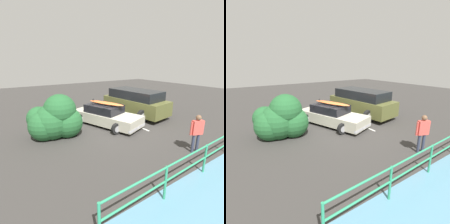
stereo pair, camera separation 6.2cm
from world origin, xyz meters
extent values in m
cube|color=#383533|center=(0.00, 0.00, -0.01)|extent=(44.00, 44.00, 0.02)
cube|color=silver|center=(-1.15, -0.56, 0.00)|extent=(0.12, 4.40, 0.00)
cube|color=#B7B29E|center=(0.26, -0.56, 0.47)|extent=(2.95, 4.61, 0.60)
cube|color=black|center=(0.32, -0.73, 1.00)|extent=(2.02, 2.43, 0.47)
cube|color=silver|center=(-0.44, 1.44, 0.29)|extent=(1.58, 0.64, 0.14)
cube|color=silver|center=(0.96, -2.56, 0.29)|extent=(1.58, 0.64, 0.14)
cylinder|color=black|center=(-0.96, 0.43, 0.30)|extent=(0.61, 0.18, 0.61)
cylinder|color=#99999E|center=(-0.96, 0.43, 0.30)|extent=(0.33, 0.19, 0.33)
cylinder|color=black|center=(0.60, 0.97, 0.30)|extent=(0.61, 0.18, 0.61)
cylinder|color=#99999E|center=(0.60, 0.97, 0.30)|extent=(0.33, 0.19, 0.33)
cylinder|color=black|center=(-0.08, -2.10, 0.30)|extent=(0.61, 0.18, 0.61)
cylinder|color=#99999E|center=(-0.08, -2.10, 0.30)|extent=(0.33, 0.19, 0.33)
cylinder|color=black|center=(1.48, -1.56, 0.30)|extent=(0.61, 0.18, 0.61)
cylinder|color=#99999E|center=(1.48, -1.56, 0.30)|extent=(0.33, 0.19, 0.33)
cylinder|color=black|center=(0.13, -0.19, 1.28)|extent=(1.61, 0.59, 0.03)
cylinder|color=black|center=(0.51, -1.26, 1.28)|extent=(1.61, 0.59, 0.03)
ellipsoid|color=orange|center=(0.21, -0.68, 1.34)|extent=(1.39, 2.52, 0.09)
cone|color=black|center=(0.57, -1.62, 1.45)|extent=(0.10, 0.10, 0.14)
cube|color=brown|center=(-2.56, -1.18, 0.74)|extent=(2.56, 5.00, 0.95)
cube|color=black|center=(-2.56, -1.18, 1.53)|extent=(2.26, 3.94, 0.61)
cylinder|color=black|center=(-2.21, -3.64, 0.84)|extent=(0.76, 0.28, 0.75)
cylinder|color=black|center=(-3.72, 0.11, 0.42)|extent=(0.83, 0.22, 0.83)
cylinder|color=#99999E|center=(-3.72, 0.11, 0.42)|extent=(0.46, 0.23, 0.46)
cylinder|color=black|center=(-1.79, 0.38, 0.42)|extent=(0.83, 0.22, 0.83)
cylinder|color=#99999E|center=(-1.79, 0.38, 0.42)|extent=(0.46, 0.23, 0.46)
cylinder|color=black|center=(-3.32, -2.73, 0.42)|extent=(0.83, 0.22, 0.83)
cylinder|color=#99999E|center=(-3.32, -2.73, 0.42)|extent=(0.46, 0.23, 0.46)
cylinder|color=black|center=(-1.39, -2.46, 0.42)|extent=(0.83, 0.22, 0.83)
cylinder|color=#99999E|center=(-1.39, -2.46, 0.42)|extent=(0.46, 0.23, 0.46)
cylinder|color=#33384C|center=(-1.15, 4.41, 0.40)|extent=(0.12, 0.12, 0.81)
cylinder|color=#33384C|center=(-0.94, 4.33, 0.40)|extent=(0.12, 0.12, 0.81)
cube|color=#DB4C42|center=(-1.04, 4.37, 1.11)|extent=(0.51, 0.34, 0.61)
sphere|color=brown|center=(-1.04, 4.37, 1.53)|extent=(0.22, 0.22, 0.22)
cylinder|color=#DB4C42|center=(-1.30, 4.47, 1.09)|extent=(0.08, 0.08, 0.57)
cylinder|color=#DB4C42|center=(-0.78, 4.27, 1.09)|extent=(0.08, 0.08, 0.57)
cylinder|color=#2D9366|center=(0.02, 5.36, 0.52)|extent=(0.07, 0.07, 1.04)
cylinder|color=#2D9366|center=(2.15, 5.44, 0.52)|extent=(0.07, 0.07, 1.04)
cylinder|color=#2D9366|center=(4.27, 5.51, 0.52)|extent=(0.07, 0.07, 1.04)
cylinder|color=#2D9366|center=(-1.04, 5.33, 1.01)|extent=(10.61, 0.42, 0.06)
cylinder|color=#2D9366|center=(-1.04, 5.33, 0.57)|extent=(10.61, 0.42, 0.06)
cylinder|color=#4C3828|center=(3.50, -0.41, 0.21)|extent=(0.34, 0.34, 0.41)
sphere|color=#235B2D|center=(3.86, -0.57, 0.69)|extent=(1.54, 1.54, 1.54)
sphere|color=#235B2D|center=(3.48, -0.54, 0.81)|extent=(1.80, 1.80, 1.80)
sphere|color=#235B2D|center=(3.08, -0.44, 1.38)|extent=(1.62, 1.62, 1.62)
sphere|color=#235B2D|center=(3.46, -0.49, 0.80)|extent=(1.28, 1.28, 1.28)
sphere|color=#235B2D|center=(2.79, -0.32, 0.71)|extent=(1.58, 1.58, 1.58)
sphere|color=#235B2D|center=(3.99, -1.00, 0.97)|extent=(1.20, 1.20, 1.20)
camera|label=1|loc=(5.61, 7.97, 3.69)|focal=28.00mm
camera|label=2|loc=(5.56, 8.01, 3.69)|focal=28.00mm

